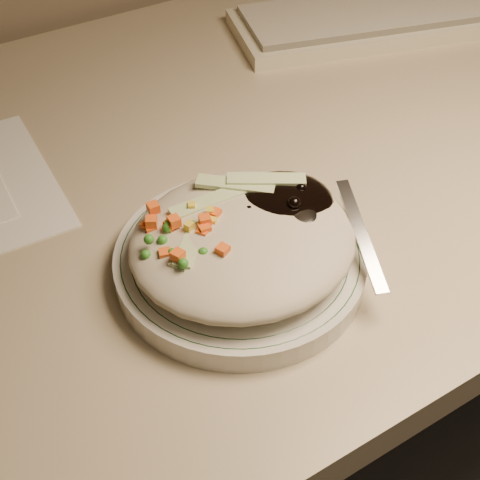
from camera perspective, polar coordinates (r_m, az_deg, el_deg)
desk at (r=0.86m, az=0.12°, el=-2.40°), size 1.40×0.70×0.74m
plate at (r=0.57m, az=0.00°, el=-1.87°), size 0.22×0.22×0.02m
plate_rim at (r=0.57m, az=0.00°, el=-1.16°), size 0.20×0.20×0.00m
meal at (r=0.55m, az=0.42°, el=0.53°), size 0.21×0.19×0.05m
keyboard at (r=0.97m, az=11.91°, el=18.05°), size 0.42×0.24×0.03m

